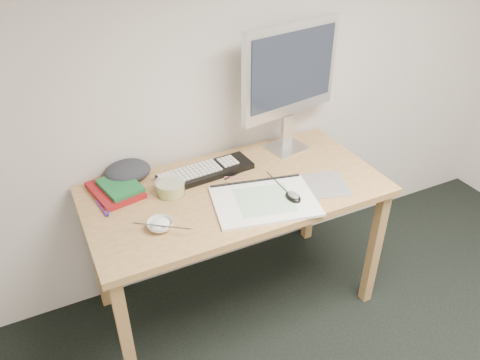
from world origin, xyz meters
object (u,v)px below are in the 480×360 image
at_px(sketchpad, 265,201).
at_px(rice_bowl, 160,225).
at_px(keyboard, 206,172).
at_px(monitor, 290,74).
at_px(desk, 236,202).

relative_size(sketchpad, rice_bowl, 4.16).
xyz_separation_m(keyboard, monitor, (0.49, 0.06, 0.40)).
height_order(keyboard, monitor, monitor).
bearing_deg(desk, sketchpad, -67.47).
relative_size(sketchpad, monitor, 0.68).
height_order(desk, keyboard, keyboard).
relative_size(desk, monitor, 2.10).
height_order(desk, sketchpad, sketchpad).
bearing_deg(rice_bowl, monitor, 24.13).
height_order(sketchpad, keyboard, keyboard).
bearing_deg(monitor, rice_bowl, -166.45).
distance_m(desk, monitor, 0.69).
height_order(sketchpad, monitor, monitor).
bearing_deg(desk, keyboard, 114.76).
bearing_deg(keyboard, monitor, 2.49).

